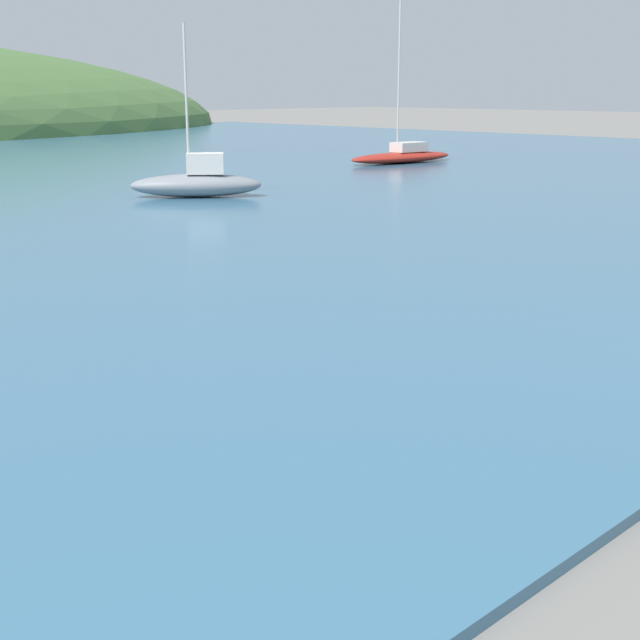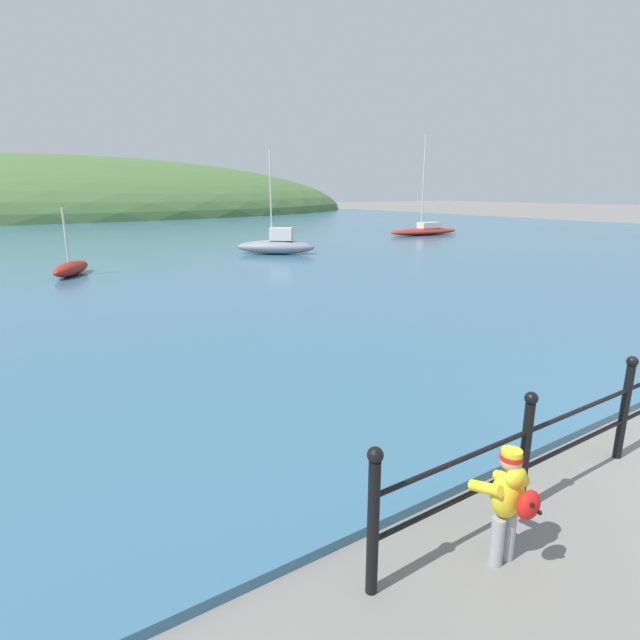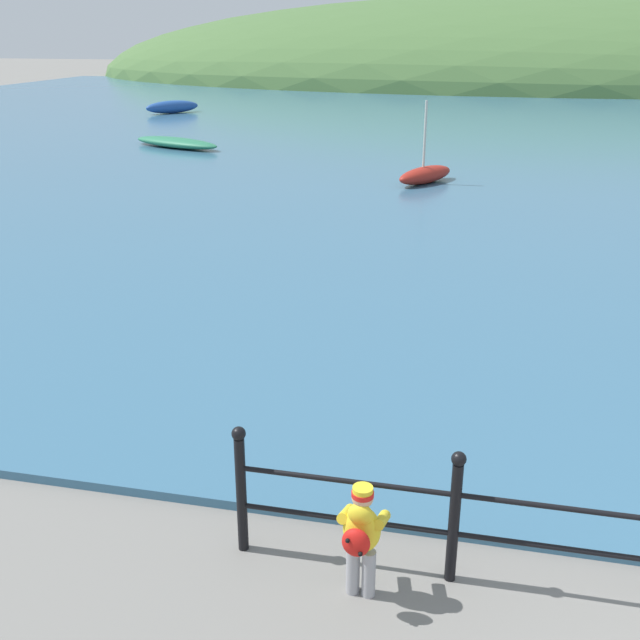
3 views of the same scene
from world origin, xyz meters
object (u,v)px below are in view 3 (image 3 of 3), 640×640
boat_blue_hull (172,107)px  boat_mid_harbor (176,143)px  child_in_coat (361,532)px  boat_white_sailboat (425,174)px

boat_blue_hull → boat_mid_harbor: bearing=-66.4°
boat_mid_harbor → boat_blue_hull: bearing=113.6°
child_in_coat → boat_mid_harbor: bearing=116.1°
child_in_coat → boat_blue_hull: (-15.44, 32.70, -0.19)m
boat_mid_harbor → boat_blue_hull: 12.15m
boat_blue_hull → boat_white_sailboat: boat_white_sailboat is taller
boat_mid_harbor → boat_blue_hull: boat_blue_hull is taller
child_in_coat → boat_white_sailboat: boat_white_sailboat is taller
child_in_coat → boat_blue_hull: 36.17m
child_in_coat → boat_mid_harbor: 24.03m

